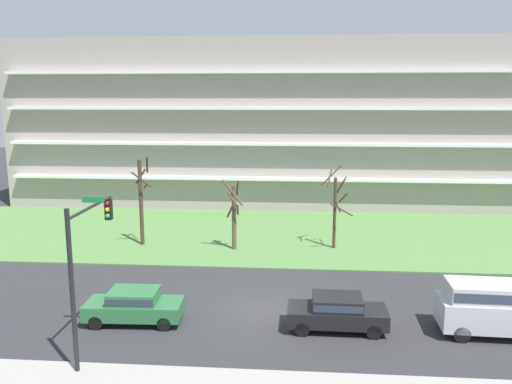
# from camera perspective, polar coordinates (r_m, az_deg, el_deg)

# --- Properties ---
(ground) EXTENTS (160.00, 160.00, 0.00)m
(ground) POSITION_cam_1_polar(r_m,az_deg,el_deg) (25.99, 0.65, -12.81)
(ground) COLOR #2D2D30
(grass_lawn_strip) EXTENTS (80.00, 16.00, 0.08)m
(grass_lawn_strip) POSITION_cam_1_polar(r_m,az_deg,el_deg) (39.22, 2.05, -4.70)
(grass_lawn_strip) COLOR #547F42
(grass_lawn_strip) RESTS_ON ground
(apartment_building) EXTENTS (50.87, 14.58, 15.54)m
(apartment_building) POSITION_cam_1_polar(r_m,az_deg,el_deg) (52.74, 2.82, 7.68)
(apartment_building) COLOR #9E938C
(apartment_building) RESTS_ON ground
(tree_far_left) EXTENTS (1.36, 1.64, 6.35)m
(tree_far_left) POSITION_cam_1_polar(r_m,az_deg,el_deg) (36.53, -12.55, -0.75)
(tree_far_left) COLOR #423023
(tree_far_left) RESTS_ON ground
(tree_left) EXTENTS (1.43, 1.29, 4.98)m
(tree_left) POSITION_cam_1_polar(r_m,az_deg,el_deg) (34.72, -2.45, -2.34)
(tree_left) COLOR brown
(tree_left) RESTS_ON ground
(tree_center) EXTENTS (2.18, 2.20, 5.72)m
(tree_center) POSITION_cam_1_polar(r_m,az_deg,el_deg) (35.33, 8.77, -1.72)
(tree_center) COLOR #423023
(tree_center) RESTS_ON ground
(van_silver_near_left) EXTENTS (5.27, 2.19, 2.36)m
(van_silver_near_left) POSITION_cam_1_polar(r_m,az_deg,el_deg) (25.20, 25.50, -11.21)
(van_silver_near_left) COLOR #B7BABF
(van_silver_near_left) RESTS_ON ground
(sedan_green_center_left) EXTENTS (4.47, 1.98, 1.57)m
(sedan_green_center_left) POSITION_cam_1_polar(r_m,az_deg,el_deg) (24.87, -13.32, -12.02)
(sedan_green_center_left) COLOR #2D6B3D
(sedan_green_center_left) RESTS_ON ground
(sedan_black_center_right) EXTENTS (4.42, 1.86, 1.57)m
(sedan_black_center_right) POSITION_cam_1_polar(r_m,az_deg,el_deg) (23.83, 8.93, -12.88)
(sedan_black_center_right) COLOR black
(sedan_black_center_right) RESTS_ON ground
(traffic_signal_mast) EXTENTS (0.90, 4.40, 6.37)m
(traffic_signal_mast) POSITION_cam_1_polar(r_m,az_deg,el_deg) (21.20, -18.26, -6.40)
(traffic_signal_mast) COLOR black
(traffic_signal_mast) RESTS_ON ground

